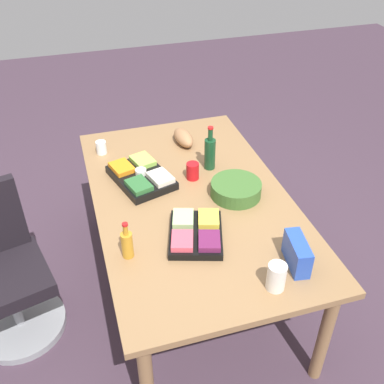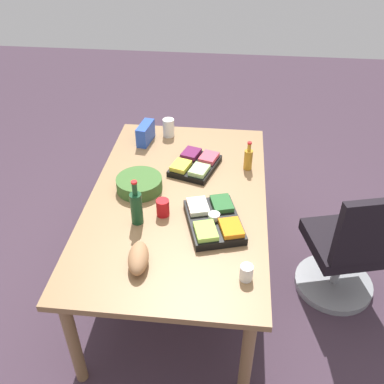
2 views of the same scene
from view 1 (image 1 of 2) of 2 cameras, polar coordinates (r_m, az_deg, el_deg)
The scene contains 13 objects.
ground_plane at distance 3.26m, azimuth -0.07°, elevation -11.44°, with size 10.00×10.00×0.00m, color #412F3D.
conference_table at distance 2.78m, azimuth -0.08°, elevation -1.85°, with size 1.91×1.15×0.77m.
office_chair at distance 2.99m, azimuth -22.35°, elevation -10.26°, with size 0.59×0.59×0.96m.
fruit_platter at distance 2.44m, azimuth 0.48°, elevation -5.13°, with size 0.43×0.37×0.07m.
wine_bottle at distance 2.94m, azimuth 2.26°, elevation 4.97°, with size 0.08×0.08×0.30m.
mayo_jar at distance 2.19m, azimuth 10.55°, elevation -10.42°, with size 0.09×0.09×0.14m, color white.
red_solo_cup at distance 2.87m, azimuth 0.08°, elevation 2.65°, with size 0.08×0.08×0.11m, color red.
bread_loaf at distance 3.24m, azimuth -1.08°, elevation 6.85°, with size 0.24×0.11×0.10m, color #A06F49.
paper_cup at distance 3.20m, azimuth -11.32°, elevation 5.51°, with size 0.07×0.07×0.09m, color white.
veggie_tray at distance 2.87m, azimuth -6.41°, elevation 2.00°, with size 0.49×0.41×0.09m.
chip_bag_blue at distance 2.32m, azimuth 13.05°, elevation -7.49°, with size 0.22×0.08×0.15m, color #264BB6.
salad_bowl at distance 2.74m, azimuth 5.54°, elevation 0.37°, with size 0.30×0.30×0.09m, color #3B642B.
dressing_bottle at distance 2.33m, azimuth -8.15°, elevation -6.45°, with size 0.07×0.07×0.22m.
Camera 1 is at (2.09, -0.62, 2.42)m, focal length 42.47 mm.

